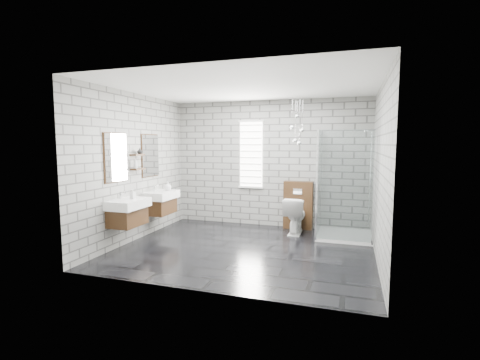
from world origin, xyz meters
The scene contains 20 objects.
floor centered at (0.00, 0.00, -0.01)m, with size 4.20×3.60×0.02m, color black.
ceiling centered at (0.00, 0.00, 2.71)m, with size 4.20×3.60×0.02m, color white.
wall_back centered at (0.00, 1.81, 1.35)m, with size 4.20×0.02×2.70m, color gray.
wall_front centered at (0.00, -1.81, 1.35)m, with size 4.20×0.02×2.70m, color gray.
wall_left centered at (-2.11, 0.00, 1.35)m, with size 0.02×3.60×2.70m, color gray.
wall_right centered at (2.11, 0.00, 1.35)m, with size 0.02×3.60×2.70m, color gray.
vanity_left centered at (-1.91, -0.60, 0.76)m, with size 0.47×0.70×1.57m.
vanity_right centered at (-1.91, 0.46, 0.76)m, with size 0.47×0.70×1.57m.
shelf_lower centered at (-2.03, -0.05, 1.32)m, with size 0.14×0.30×0.03m, color #412814.
shelf_upper centered at (-2.03, -0.05, 1.58)m, with size 0.14×0.30×0.03m, color #412814.
window centered at (-0.40, 1.78, 1.55)m, with size 0.56×0.05×1.48m.
cistern_panel centered at (0.66, 1.70, 0.50)m, with size 0.60×0.20×1.00m, color #412814.
flush_plate centered at (0.66, 1.60, 0.80)m, with size 0.18×0.01×0.12m, color silver.
shower_enclosure centered at (1.50, 1.18, 0.50)m, with size 1.00×1.00×2.03m.
pendant_cluster centered at (0.66, 1.38, 2.03)m, with size 0.28×0.23×0.95m.
toilet centered at (0.66, 1.30, 0.36)m, with size 0.41×0.71×0.73m, color white.
soap_bottle_a centered at (-1.84, -0.49, 0.93)m, with size 0.08×0.08×0.17m, color #B2B2B2.
soap_bottle_b centered at (-1.80, 0.61, 0.94)m, with size 0.14×0.14×0.18m, color #B2B2B2.
soap_bottle_c centered at (-2.02, -0.13, 1.43)m, with size 0.07×0.07×0.18m, color #B2B2B2.
vase centered at (-2.02, 0.01, 1.65)m, with size 0.10×0.10×0.10m, color #B2B2B2.
Camera 1 is at (1.69, -5.51, 1.78)m, focal length 26.00 mm.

